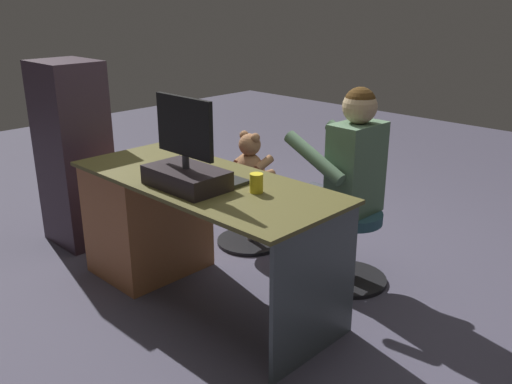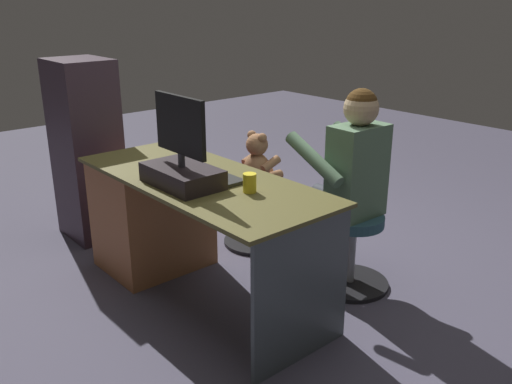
# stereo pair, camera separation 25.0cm
# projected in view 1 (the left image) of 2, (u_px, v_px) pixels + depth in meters

# --- Properties ---
(ground_plane) EXTENTS (10.00, 10.00, 0.00)m
(ground_plane) POSITION_uv_depth(u_px,v_px,m) (255.00, 273.00, 3.42)
(ground_plane) COLOR #4D495C
(desk) EXTENTS (1.60, 0.67, 0.72)m
(desk) POSITION_uv_depth(u_px,v_px,m) (158.00, 216.00, 3.31)
(desk) COLOR brown
(desk) RESTS_ON ground_plane
(monitor) EXTENTS (0.43, 0.26, 0.46)m
(monitor) POSITION_uv_depth(u_px,v_px,m) (186.00, 166.00, 2.76)
(monitor) COLOR black
(monitor) RESTS_ON desk
(keyboard) EXTENTS (0.42, 0.14, 0.02)m
(keyboard) POSITION_uv_depth(u_px,v_px,m) (214.00, 176.00, 2.93)
(keyboard) COLOR black
(keyboard) RESTS_ON desk
(computer_mouse) EXTENTS (0.06, 0.10, 0.04)m
(computer_mouse) POSITION_uv_depth(u_px,v_px,m) (178.00, 165.00, 3.10)
(computer_mouse) COLOR #2B2731
(computer_mouse) RESTS_ON desk
(cup) EXTENTS (0.07, 0.07, 0.10)m
(cup) POSITION_uv_depth(u_px,v_px,m) (256.00, 183.00, 2.70)
(cup) COLOR yellow
(cup) RESTS_ON desk
(tv_remote) EXTENTS (0.08, 0.16, 0.02)m
(tv_remote) POSITION_uv_depth(u_px,v_px,m) (182.00, 173.00, 2.98)
(tv_remote) COLOR black
(tv_remote) RESTS_ON desk
(office_chair_teddy) EXTENTS (0.46, 0.46, 0.45)m
(office_chair_teddy) POSITION_uv_depth(u_px,v_px,m) (250.00, 209.00, 3.77)
(office_chair_teddy) COLOR black
(office_chair_teddy) RESTS_ON ground_plane
(teddy_bear) EXTENTS (0.25, 0.25, 0.35)m
(teddy_bear) POSITION_uv_depth(u_px,v_px,m) (251.00, 160.00, 3.66)
(teddy_bear) COLOR #A16E49
(teddy_bear) RESTS_ON office_chair_teddy
(visitor_chair) EXTENTS (0.45, 0.45, 0.45)m
(visitor_chair) POSITION_uv_depth(u_px,v_px,m) (351.00, 244.00, 3.25)
(visitor_chair) COLOR black
(visitor_chair) RESTS_ON ground_plane
(person) EXTENTS (0.54, 0.49, 1.17)m
(person) POSITION_uv_depth(u_px,v_px,m) (343.00, 170.00, 3.16)
(person) COLOR #58795A
(person) RESTS_ON ground_plane
(equipment_rack) EXTENTS (0.44, 0.36, 1.24)m
(equipment_rack) POSITION_uv_depth(u_px,v_px,m) (74.00, 155.00, 3.71)
(equipment_rack) COLOR #342631
(equipment_rack) RESTS_ON ground_plane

